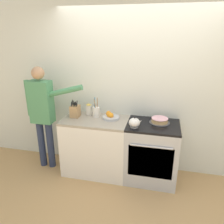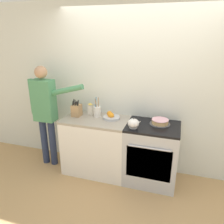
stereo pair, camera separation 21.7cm
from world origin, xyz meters
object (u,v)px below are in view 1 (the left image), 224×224
knife_block (75,111)px  milk_carton (89,109)px  fruit_bowl (110,116)px  utensil_crock (96,112)px  person_baker (43,110)px  tea_kettle (135,123)px  layer_cake (160,121)px  stove_range (151,152)px

knife_block → milk_carton: size_ratio=1.40×
fruit_bowl → knife_block: bearing=-175.2°
utensil_crock → person_baker: person_baker is taller
person_baker → tea_kettle: bearing=5.4°
utensil_crock → person_baker: bearing=-169.0°
layer_cake → milk_carton: 1.11m
utensil_crock → stove_range: bearing=-7.1°
stove_range → fruit_bowl: 0.82m
layer_cake → knife_block: 1.29m
stove_range → layer_cake: (0.08, 0.08, 0.49)m
knife_block → person_baker: (-0.51, -0.09, 0.01)m
stove_range → layer_cake: size_ratio=3.09×
layer_cake → person_baker: (-1.79, -0.13, 0.07)m
stove_range → utensil_crock: bearing=172.9°
milk_carton → tea_kettle: bearing=-22.5°
fruit_bowl → stove_range: bearing=-7.5°
knife_block → stove_range: bearing=-1.9°
stove_range → knife_block: bearing=178.1°
knife_block → milk_carton: 0.22m
tea_kettle → knife_block: 0.97m
layer_cake → utensil_crock: 0.97m
milk_carton → person_baker: bearing=-162.6°
fruit_bowl → milk_carton: size_ratio=1.32×
layer_cake → knife_block: bearing=-178.1°
layer_cake → milk_carton: bearing=175.7°
knife_block → fruit_bowl: size_ratio=1.06×
milk_carton → layer_cake: bearing=-4.3°
layer_cake → milk_carton: milk_carton is taller
stove_range → fruit_bowl: (-0.65, 0.09, 0.49)m
fruit_bowl → milk_carton: bearing=167.8°
stove_range → person_baker: 1.79m
milk_carton → person_baker: size_ratio=0.12×
knife_block → utensil_crock: size_ratio=0.87×
fruit_bowl → person_baker: size_ratio=0.15×
stove_range → utensil_crock: (-0.89, 0.11, 0.53)m
tea_kettle → utensil_crock: 0.69m
fruit_bowl → person_baker: bearing=-172.7°
knife_block → milk_carton: knife_block is taller
layer_cake → person_baker: bearing=-175.8°
tea_kettle → utensil_crock: bearing=157.5°
tea_kettle → utensil_crock: (-0.63, 0.26, 0.02)m
tea_kettle → milk_carton: size_ratio=0.98×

